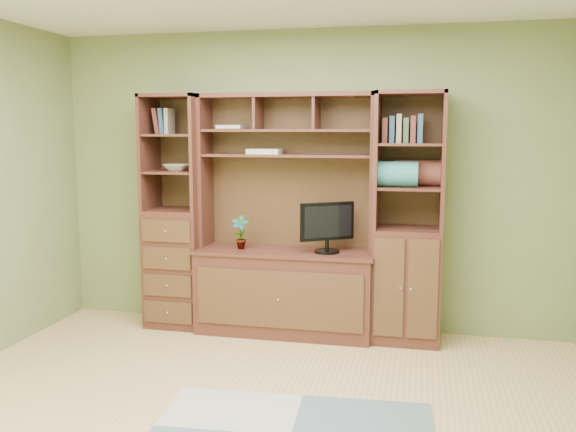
% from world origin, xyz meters
% --- Properties ---
extents(room, '(4.60, 4.10, 2.64)m').
position_xyz_m(room, '(0.00, 0.00, 1.30)').
color(room, tan).
rests_on(room, ground).
extents(center_hutch, '(1.54, 0.53, 2.05)m').
position_xyz_m(center_hutch, '(-0.14, 1.73, 1.02)').
color(center_hutch, '#4B231A').
rests_on(center_hutch, ground).
extents(left_tower, '(0.50, 0.45, 2.05)m').
position_xyz_m(left_tower, '(-1.14, 1.77, 1.02)').
color(left_tower, '#4B231A').
rests_on(left_tower, ground).
extents(right_tower, '(0.55, 0.45, 2.05)m').
position_xyz_m(right_tower, '(0.88, 1.77, 1.02)').
color(right_tower, '#4B231A').
rests_on(right_tower, ground).
extents(monitor, '(0.51, 0.43, 0.58)m').
position_xyz_m(monitor, '(0.22, 1.70, 1.02)').
color(monitor, black).
rests_on(monitor, center_hutch).
extents(orchid, '(0.15, 0.10, 0.29)m').
position_xyz_m(orchid, '(-0.53, 1.70, 0.87)').
color(orchid, '#B25E3C').
rests_on(orchid, center_hutch).
extents(magazines, '(0.28, 0.20, 0.04)m').
position_xyz_m(magazines, '(-0.34, 1.82, 1.56)').
color(magazines, beige).
rests_on(magazines, center_hutch).
extents(bowl, '(0.23, 0.23, 0.06)m').
position_xyz_m(bowl, '(-1.12, 1.77, 1.42)').
color(bowl, beige).
rests_on(bowl, left_tower).
extents(blanket_teal, '(0.35, 0.20, 0.20)m').
position_xyz_m(blanket_teal, '(0.77, 1.73, 1.39)').
color(blanket_teal, teal).
rests_on(blanket_teal, right_tower).
extents(blanket_red, '(0.38, 0.21, 0.21)m').
position_xyz_m(blanket_red, '(0.94, 1.85, 1.40)').
color(blanket_red, brown).
rests_on(blanket_red, right_tower).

